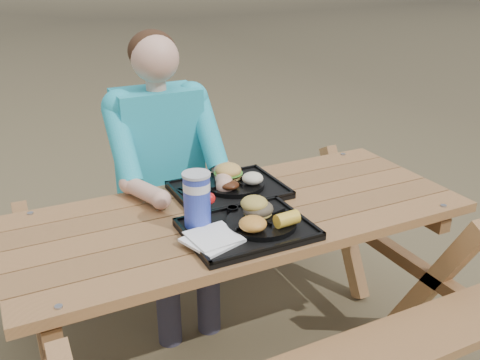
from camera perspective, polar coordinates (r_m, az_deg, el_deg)
name	(u,v)px	position (r m, az deg, el deg)	size (l,w,h in m)	color
ground	(240,359)	(2.55, 0.00, -18.56)	(60.00, 60.00, 0.00)	#999999
picnic_table	(240,289)	(2.31, 0.00, -11.59)	(1.80, 1.49, 0.75)	#999999
tray_near	(247,230)	(1.95, 0.78, -5.36)	(0.45, 0.35, 0.02)	black
tray_far	(229,191)	(2.27, -1.20, -1.14)	(0.45, 0.35, 0.02)	black
plate_near	(261,223)	(1.96, 2.28, -4.57)	(0.26, 0.26, 0.02)	black
plate_far	(234,184)	(2.28, -0.63, -0.46)	(0.26, 0.26, 0.02)	black
napkin_stack	(212,239)	(1.86, -3.00, -6.32)	(0.17, 0.17, 0.02)	white
soda_cup	(197,201)	(1.93, -4.60, -2.24)	(0.10, 0.10, 0.20)	#162BA9
condiment_bbq	(232,210)	(2.05, -0.81, -3.24)	(0.04, 0.04, 0.03)	black
condiment_mustard	(248,206)	(2.07, 0.85, -2.79)	(0.06, 0.06, 0.03)	yellow
sandwich	(258,201)	(1.98, 1.95, -2.23)	(0.11, 0.11, 0.11)	gold
mac_cheese	(253,224)	(1.88, 1.38, -4.69)	(0.10, 0.10, 0.05)	gold
corn_cob	(287,219)	(1.92, 5.02, -4.17)	(0.09, 0.09, 0.05)	yellow
cutlery_far	(192,194)	(2.22, -5.12, -1.46)	(0.03, 0.16, 0.01)	black
burger	(228,167)	(2.30, -1.27, 1.38)	(0.12, 0.12, 0.10)	gold
baked_beans	(230,185)	(2.20, -1.10, -0.55)	(0.08, 0.08, 0.04)	#431E0D
potato_salad	(253,178)	(2.25, 1.35, 0.18)	(0.09, 0.09, 0.05)	#EBE3C7
diner	(163,190)	(2.60, -8.26, -1.07)	(0.48, 0.84, 1.28)	#1B94C1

